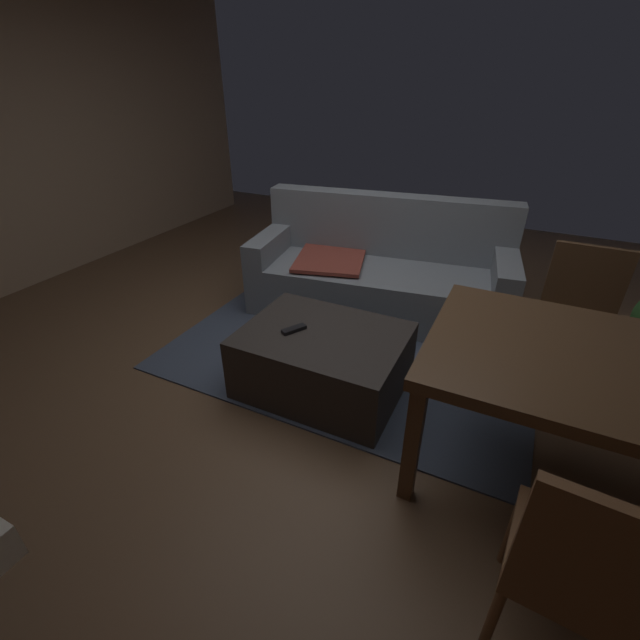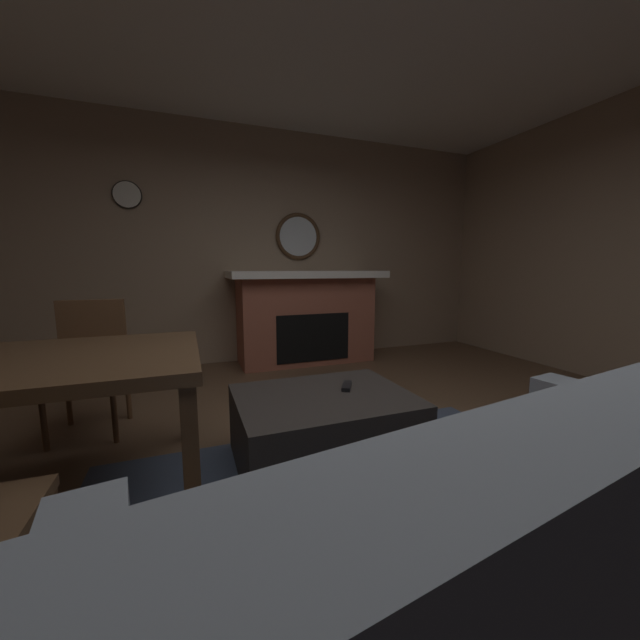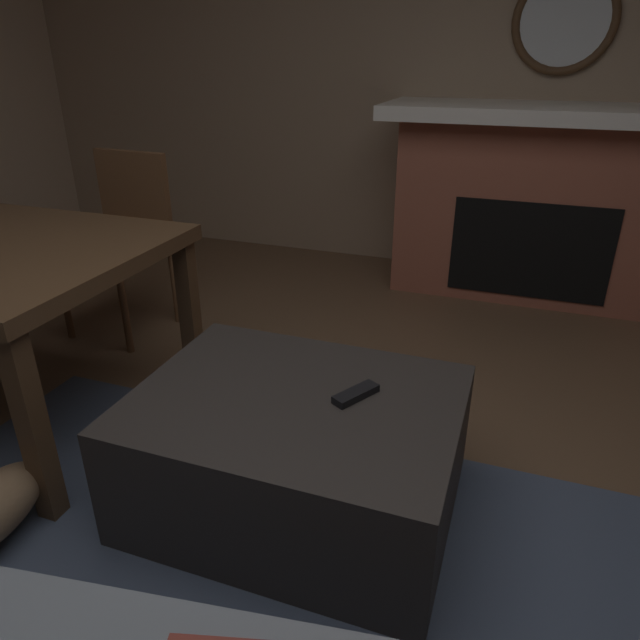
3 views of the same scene
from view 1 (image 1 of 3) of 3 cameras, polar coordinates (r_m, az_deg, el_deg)
The scene contains 9 objects.
floor at distance 3.21m, azimuth 1.62°, elevation -5.05°, with size 7.81×7.81×0.00m, color brown.
area_rug at distance 3.38m, azimuth 4.76°, elevation -3.08°, with size 2.60×2.00×0.01m, color #3D475B.
couch at distance 3.79m, azimuth 7.88°, elevation 6.13°, with size 2.23×1.15×0.94m.
ottoman_coffee_table at distance 2.81m, azimuth 0.42°, elevation -5.39°, with size 1.00×0.77×0.43m, color #2D2826.
tv_remote at distance 2.71m, azimuth -3.45°, elevation -1.22°, with size 0.05×0.16×0.02m, color black.
dining_table at distance 2.30m, azimuth 32.04°, elevation -6.00°, with size 1.43×1.02×0.74m.
dining_chair_south at distance 1.72m, azimuth 31.73°, elevation -26.34°, with size 0.47×0.47×0.93m.
dining_chair_north at distance 3.16m, azimuth 30.78°, elevation 0.79°, with size 0.45×0.45×0.93m.
small_dog at distance 3.09m, azimuth 18.31°, elevation -4.72°, with size 0.21×0.47×0.27m.
Camera 1 is at (1.08, -2.40, 1.84)m, focal length 24.32 mm.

